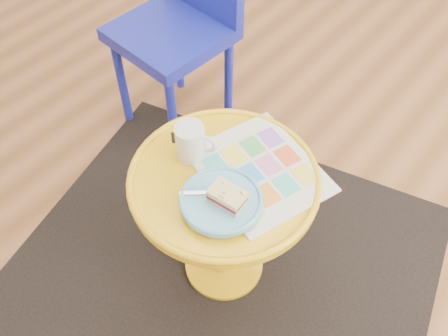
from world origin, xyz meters
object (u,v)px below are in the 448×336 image
Objects in this scene: newspaper at (259,170)px; chair at (183,13)px; plate at (221,201)px; mug at (191,141)px; side_table at (224,207)px.

chair is at bearing 166.53° from newspaper.
plate is at bearing -73.74° from newspaper.
plate is at bearing -36.50° from chair.
mug reaches higher than plate.
side_table is 0.76m from chair.
chair is (-0.58, 0.47, 0.13)m from side_table.
chair is 0.83m from plate.
plate is at bearing -54.67° from side_table.
newspaper is at bearing 87.91° from plate.
chair is at bearing 112.02° from mug.
side_table is 0.17m from newspaper.
side_table is at bearing -108.06° from newspaper.
chair is 0.66m from mug.
newspaper is 3.03× the size of mug.
side_table is 0.22m from mug.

